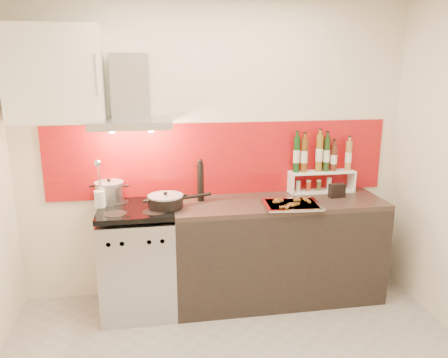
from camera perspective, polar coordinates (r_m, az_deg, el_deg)
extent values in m
cube|color=silver|center=(3.83, -1.12, 3.82)|extent=(3.40, 0.02, 2.60)
cube|color=maroon|center=(3.84, -0.35, 2.64)|extent=(3.00, 0.02, 0.64)
cube|color=#B7B7BA|center=(3.77, -11.12, -10.68)|extent=(0.60, 0.60, 0.84)
cube|color=black|center=(3.56, -11.15, -13.95)|extent=(0.50, 0.02, 0.40)
cube|color=#B7B7BA|center=(3.39, -11.47, -8.12)|extent=(0.56, 0.02, 0.12)
cube|color=#FF190C|center=(3.38, -11.47, -8.16)|extent=(0.10, 0.01, 0.04)
cube|color=black|center=(3.60, -11.48, -3.88)|extent=(0.60, 0.60, 0.04)
cube|color=black|center=(3.91, 6.97, -9.42)|extent=(1.80, 0.60, 0.86)
cube|color=black|center=(3.75, 7.18, -3.12)|extent=(1.80, 0.60, 0.04)
cube|color=#B7B7BA|center=(3.50, -12.02, 7.16)|extent=(0.62, 0.50, 0.06)
cube|color=#B7B7BA|center=(3.63, -12.16, 11.84)|extent=(0.30, 0.18, 0.50)
sphere|color=#FFD18C|center=(3.52, -14.44, 6.40)|extent=(0.07, 0.07, 0.07)
sphere|color=#FFD18C|center=(3.50, -9.52, 6.62)|extent=(0.07, 0.07, 0.07)
cube|color=white|center=(3.62, -21.23, 12.63)|extent=(0.70, 0.35, 0.72)
cylinder|color=#B7B7BA|center=(3.75, -14.72, -1.73)|extent=(0.23, 0.23, 0.16)
cylinder|color=#99999E|center=(3.73, -14.80, -0.44)|extent=(0.24, 0.24, 0.01)
sphere|color=black|center=(3.72, -14.83, -0.12)|extent=(0.03, 0.03, 0.03)
cylinder|color=black|center=(3.54, -7.64, -2.97)|extent=(0.28, 0.28, 0.09)
cylinder|color=#99999E|center=(3.52, -7.66, -2.20)|extent=(0.28, 0.28, 0.01)
sphere|color=black|center=(3.52, -7.68, -1.85)|extent=(0.03, 0.03, 0.03)
cylinder|color=black|center=(3.64, -3.65, -2.23)|extent=(0.26, 0.12, 0.03)
cylinder|color=silver|center=(3.64, -15.93, -2.60)|extent=(0.09, 0.09, 0.14)
cylinder|color=silver|center=(3.59, -15.97, 0.26)|extent=(0.01, 0.07, 0.27)
sphere|color=silver|center=(3.51, -16.21, 2.01)|extent=(0.06, 0.06, 0.06)
cylinder|color=black|center=(3.68, -3.10, -0.44)|extent=(0.06, 0.06, 0.32)
sphere|color=black|center=(3.64, -3.13, 2.30)|extent=(0.05, 0.05, 0.05)
cube|color=white|center=(4.08, 12.52, -1.52)|extent=(0.60, 0.16, 0.01)
cube|color=white|center=(3.96, 8.69, -0.54)|extent=(0.01, 0.16, 0.17)
cube|color=white|center=(4.18, 16.28, -0.19)|extent=(0.02, 0.16, 0.17)
cube|color=white|center=(4.04, 12.66, 0.91)|extent=(0.60, 0.16, 0.02)
cylinder|color=black|center=(3.92, 9.46, 3.18)|extent=(0.06, 0.06, 0.32)
cylinder|color=#623710|center=(3.94, 10.41, 3.10)|extent=(0.06, 0.06, 0.31)
cylinder|color=brown|center=(3.99, 12.33, 3.34)|extent=(0.06, 0.06, 0.33)
cylinder|color=#1B3212|center=(4.02, 13.25, 3.18)|extent=(0.06, 0.06, 0.31)
cylinder|color=#4A2013|center=(4.05, 14.13, 2.69)|extent=(0.06, 0.06, 0.24)
cylinder|color=olive|center=(4.11, 15.94, 2.93)|extent=(0.06, 0.06, 0.27)
cylinder|color=beige|center=(3.99, 9.65, -1.00)|extent=(0.04, 0.04, 0.08)
cylinder|color=#AC3C1C|center=(4.03, 10.97, -0.93)|extent=(0.04, 0.04, 0.08)
cylinder|color=brown|center=(4.06, 12.27, -0.88)|extent=(0.04, 0.04, 0.08)
cylinder|color=white|center=(4.10, 13.56, -0.69)|extent=(0.04, 0.04, 0.10)
cube|color=black|center=(3.92, 14.53, -1.48)|extent=(0.14, 0.07, 0.12)
cube|color=silver|center=(3.61, 8.86, -3.40)|extent=(0.46, 0.37, 0.01)
cube|color=silver|center=(3.60, 8.87, -3.25)|extent=(0.48, 0.39, 0.01)
cube|color=red|center=(3.60, 8.87, -3.25)|extent=(0.42, 0.32, 0.01)
cube|color=brown|center=(3.58, 9.34, -3.21)|extent=(0.06, 0.04, 0.01)
cube|color=brown|center=(3.72, 9.54, -2.58)|extent=(0.06, 0.05, 0.01)
cube|color=brown|center=(3.68, 9.51, -2.74)|extent=(0.06, 0.02, 0.01)
cube|color=brown|center=(3.57, 8.95, -3.24)|extent=(0.06, 0.03, 0.01)
cube|color=brown|center=(3.72, 10.71, -2.62)|extent=(0.03, 0.06, 0.01)
cube|color=brown|center=(3.49, 7.73, -3.64)|extent=(0.06, 0.02, 0.01)
cube|color=brown|center=(3.58, 9.51, -3.24)|extent=(0.06, 0.05, 0.01)
cube|color=brown|center=(3.67, 11.00, -2.87)|extent=(0.02, 0.06, 0.01)
cube|color=brown|center=(3.65, 6.98, -2.79)|extent=(0.06, 0.02, 0.01)
cube|color=brown|center=(3.67, 7.43, -2.73)|extent=(0.03, 0.06, 0.01)
cube|color=brown|center=(3.51, 8.42, -3.56)|extent=(0.04, 0.06, 0.01)
cube|color=brown|center=(3.54, 8.66, -3.40)|extent=(0.05, 0.05, 0.01)
cube|color=brown|center=(3.71, 10.52, -2.64)|extent=(0.02, 0.06, 0.01)
cube|color=brown|center=(3.66, 7.09, -2.74)|extent=(0.04, 0.06, 0.01)
cube|color=brown|center=(3.49, 8.10, -3.66)|extent=(0.02, 0.06, 0.01)
cube|color=brown|center=(3.61, 6.87, -2.98)|extent=(0.06, 0.02, 0.01)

